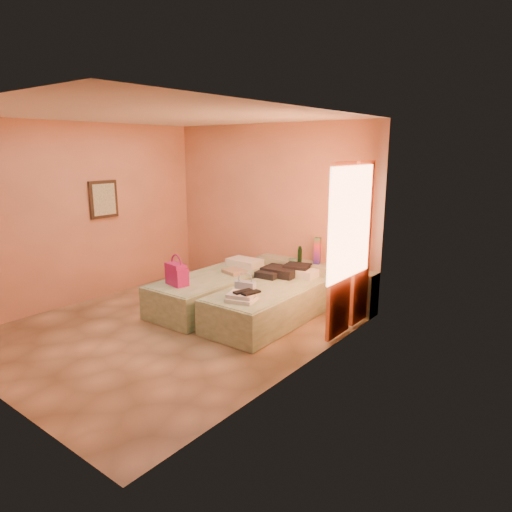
{
  "coord_description": "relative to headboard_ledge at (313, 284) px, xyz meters",
  "views": [
    {
      "loc": [
        4.5,
        -3.89,
        2.4
      ],
      "look_at": [
        0.8,
        0.85,
        0.98
      ],
      "focal_mm": 32.0,
      "sensor_mm": 36.0,
      "label": 1
    }
  ],
  "objects": [
    {
      "name": "room_walls",
      "position": [
        -0.77,
        -1.53,
        1.46
      ],
      "size": [
        4.02,
        4.51,
        2.81
      ],
      "color": "tan",
      "rests_on": "ground"
    },
    {
      "name": "ground",
      "position": [
        -0.98,
        -2.1,
        -0.33
      ],
      "size": [
        4.5,
        4.5,
        0.0
      ],
      "primitive_type": "plane",
      "color": "tan",
      "rests_on": "ground"
    },
    {
      "name": "small_dish",
      "position": [
        -0.37,
        -0.05,
        0.34
      ],
      "size": [
        0.17,
        0.17,
        0.03
      ],
      "primitive_type": "cylinder",
      "rotation": [
        0.0,
        0.0,
        -0.4
      ],
      "color": "#549B75",
      "rests_on": "headboard_ledge"
    },
    {
      "name": "bed_left",
      "position": [
        -1.13,
        -1.13,
        -0.08
      ],
      "size": [
        0.94,
        2.02,
        0.5
      ],
      "primitive_type": "cube",
      "rotation": [
        0.0,
        0.0,
        0.02
      ],
      "color": "#B7D2A9",
      "rests_on": "ground"
    },
    {
      "name": "rainbow_box",
      "position": [
        0.04,
        0.02,
        0.53
      ],
      "size": [
        0.11,
        0.11,
        0.41
      ],
      "primitive_type": "cube",
      "rotation": [
        0.0,
        0.0,
        0.23
      ],
      "color": "#B41669",
      "rests_on": "headboard_ledge"
    },
    {
      "name": "sandal_pair",
      "position": [
        0.02,
        -1.69,
        0.29
      ],
      "size": [
        0.26,
        0.3,
        0.03
      ],
      "primitive_type": "cube",
      "rotation": [
        0.0,
        0.0,
        -0.27
      ],
      "color": "black",
      "rests_on": "towel_stack"
    },
    {
      "name": "water_bottle",
      "position": [
        -0.24,
        -0.05,
        0.45
      ],
      "size": [
        0.08,
        0.08,
        0.24
      ],
      "primitive_type": "cylinder",
      "rotation": [
        0.0,
        0.0,
        -0.16
      ],
      "color": "#143719",
      "rests_on": "headboard_ledge"
    },
    {
      "name": "magenta_handbag",
      "position": [
        -1.21,
        -1.75,
        0.33
      ],
      "size": [
        0.37,
        0.25,
        0.32
      ],
      "primitive_type": "cube",
      "rotation": [
        0.0,
        0.0,
        -0.19
      ],
      "color": "#B41669",
      "rests_on": "bed_left"
    },
    {
      "name": "headboard_ledge",
      "position": [
        0.0,
        0.0,
        0.0
      ],
      "size": [
        2.05,
        0.3,
        0.65
      ],
      "primitive_type": "cube",
      "color": "#A1AA8B",
      "rests_on": "ground"
    },
    {
      "name": "blue_handbag",
      "position": [
        -0.17,
        -1.48,
        0.26
      ],
      "size": [
        0.29,
        0.18,
        0.17
      ],
      "primitive_type": "cube",
      "rotation": [
        0.0,
        0.0,
        0.26
      ],
      "color": "#3B5E8F",
      "rests_on": "bed_right"
    },
    {
      "name": "green_book",
      "position": [
        0.39,
        0.06,
        0.34
      ],
      "size": [
        0.21,
        0.18,
        0.03
      ],
      "primitive_type": "cube",
      "rotation": [
        0.0,
        0.0,
        0.33
      ],
      "color": "#24432A",
      "rests_on": "headboard_ledge"
    },
    {
      "name": "towel_stack",
      "position": [
        -0.02,
        -1.74,
        0.23
      ],
      "size": [
        0.42,
        0.38,
        0.1
      ],
      "primitive_type": "cube",
      "rotation": [
        0.0,
        0.0,
        0.28
      ],
      "color": "silver",
      "rests_on": "bed_right"
    },
    {
      "name": "clothes_pile",
      "position": [
        -0.28,
        -0.45,
        0.26
      ],
      "size": [
        0.63,
        0.63,
        0.17
      ],
      "primitive_type": "cube",
      "rotation": [
        0.0,
        0.0,
        0.13
      ],
      "color": "black",
      "rests_on": "bed_right"
    },
    {
      "name": "flower_vase",
      "position": [
        0.81,
        -0.06,
        0.44
      ],
      "size": [
        0.19,
        0.19,
        0.23
      ],
      "primitive_type": "cube",
      "rotation": [
        0.0,
        0.0,
        -0.1
      ],
      "color": "silver",
      "rests_on": "headboard_ledge"
    },
    {
      "name": "khaki_garment",
      "position": [
        -0.97,
        -0.79,
        0.2
      ],
      "size": [
        0.38,
        0.33,
        0.06
      ],
      "primitive_type": "cube",
      "rotation": [
        0.0,
        0.0,
        -0.23
      ],
      "color": "tan",
      "rests_on": "bed_left"
    },
    {
      "name": "bed_right",
      "position": [
        -0.09,
        -1.05,
        -0.08
      ],
      "size": [
        0.94,
        2.02,
        0.5
      ],
      "primitive_type": "cube",
      "rotation": [
        0.0,
        0.0,
        0.02
      ],
      "color": "#B7D2A9",
      "rests_on": "ground"
    }
  ]
}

